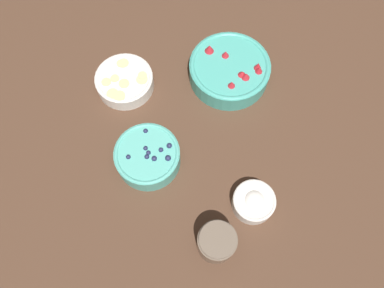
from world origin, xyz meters
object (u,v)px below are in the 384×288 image
at_px(bowl_bananas, 124,81).
at_px(bowl_blueberries, 147,156).
at_px(bowl_cream, 253,202).
at_px(jar_chocolate, 216,242).
at_px(bowl_strawberries, 229,69).

bearing_deg(bowl_bananas, bowl_blueberries, -161.17).
bearing_deg(bowl_cream, bowl_blueberries, 66.67).
xyz_separation_m(bowl_cream, jar_chocolate, (-0.10, 0.10, 0.01)).
xyz_separation_m(bowl_blueberries, jar_chocolate, (-0.22, -0.18, 0.01)).
bearing_deg(bowl_strawberries, bowl_cream, -172.71).
xyz_separation_m(bowl_strawberries, bowl_bananas, (-0.04, 0.31, -0.01)).
bearing_deg(bowl_cream, bowl_strawberries, 7.29).
relative_size(bowl_bananas, bowl_cream, 1.54).
relative_size(bowl_blueberries, bowl_cream, 1.59).
relative_size(bowl_blueberries, jar_chocolate, 1.83).
height_order(bowl_strawberries, bowl_blueberries, bowl_strawberries).
height_order(bowl_blueberries, bowl_bananas, bowl_blueberries).
height_order(bowl_bananas, bowl_cream, bowl_cream).
bearing_deg(bowl_blueberries, bowl_bananas, 18.83).
xyz_separation_m(bowl_strawberries, bowl_blueberries, (-0.27, 0.23, -0.00)).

